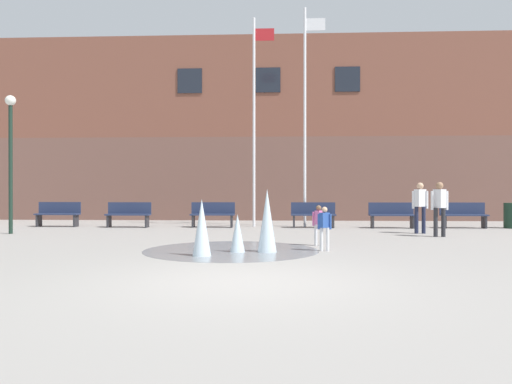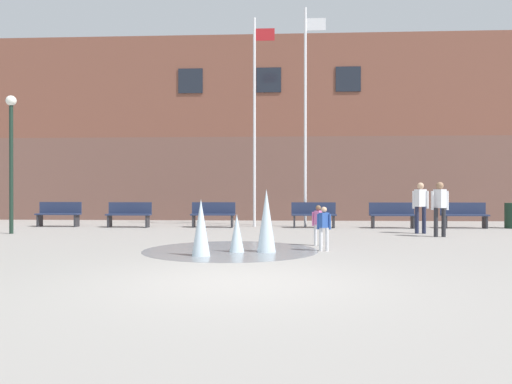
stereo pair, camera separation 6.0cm
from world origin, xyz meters
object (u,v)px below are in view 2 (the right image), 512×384
at_px(teen_by_trashcan, 440,205).
at_px(flagpole_left, 255,116).
at_px(park_bench_left_of_flagpoles, 129,214).
at_px(park_bench_under_left_flagpole, 213,214).
at_px(park_bench_far_left, 59,214).
at_px(child_running, 324,225).
at_px(flagpole_right, 306,111).
at_px(park_bench_under_right_flagpole, 392,215).
at_px(park_bench_far_right, 464,215).
at_px(park_bench_center, 314,214).
at_px(adult_in_red, 420,204).
at_px(child_in_fountain, 318,222).
at_px(lamp_post_left_lane, 11,145).

bearing_deg(teen_by_trashcan, flagpole_left, -148.06).
relative_size(park_bench_left_of_flagpoles, park_bench_under_left_flagpole, 1.00).
bearing_deg(park_bench_far_left, child_running, -37.15).
relative_size(flagpole_left, flagpole_right, 0.96).
bearing_deg(teen_by_trashcan, park_bench_under_right_flagpole, 167.35).
bearing_deg(park_bench_under_left_flagpole, park_bench_far_right, 0.39).
relative_size(park_bench_under_left_flagpole, park_bench_center, 1.00).
relative_size(park_bench_far_left, adult_in_red, 1.01).
relative_size(park_bench_under_right_flagpole, flagpole_right, 0.20).
height_order(park_bench_under_left_flagpole, child_in_fountain, child_in_fountain).
bearing_deg(child_in_fountain, park_bench_far_left, -93.97).
relative_size(park_bench_under_left_flagpole, child_running, 1.62).
bearing_deg(teen_by_trashcan, park_bench_left_of_flagpoles, -131.11).
bearing_deg(park_bench_under_left_flagpole, flagpole_left, 17.05).
xyz_separation_m(park_bench_under_left_flagpole, child_running, (3.44, -6.91, 0.10)).
xyz_separation_m(park_bench_center, park_bench_far_right, (5.34, 0.04, 0.00)).
xyz_separation_m(park_bench_far_left, flagpole_left, (7.29, 0.39, 3.64)).
distance_m(park_bench_left_of_flagpoles, adult_in_red, 10.11).
bearing_deg(park_bench_center, teen_by_trashcan, -44.61).
xyz_separation_m(park_bench_far_left, park_bench_center, (9.43, -0.05, 0.00)).
bearing_deg(child_running, flagpole_right, -127.40).
bearing_deg(lamp_post_left_lane, park_bench_under_left_flagpole, 26.69).
relative_size(park_bench_left_of_flagpoles, child_in_fountain, 1.62).
xyz_separation_m(park_bench_far_left, child_running, (9.22, -6.98, 0.10)).
height_order(park_bench_under_right_flagpole, flagpole_right, flagpole_right).
bearing_deg(adult_in_red, flagpole_left, -61.84).
distance_m(park_bench_far_left, park_bench_center, 9.43).
distance_m(teen_by_trashcan, lamp_post_left_lane, 13.11).
height_order(flagpole_right, lamp_post_left_lane, flagpole_right).
bearing_deg(flagpole_right, park_bench_left_of_flagpoles, -174.56).
bearing_deg(child_in_fountain, park_bench_left_of_flagpoles, -102.56).
bearing_deg(child_running, park_bench_far_left, -74.85).
xyz_separation_m(park_bench_far_left, adult_in_red, (12.60, -2.35, 0.45)).
bearing_deg(flagpole_left, flagpole_right, 0.00).
xyz_separation_m(flagpole_right, lamp_post_left_lane, (-9.30, -3.43, -1.53)).
height_order(child_running, child_in_fountain, same).
xyz_separation_m(park_bench_left_of_flagpoles, adult_in_red, (9.88, -2.12, 0.45)).
relative_size(park_bench_far_right, flagpole_right, 0.20).
bearing_deg(teen_by_trashcan, park_bench_far_left, -128.49).
distance_m(park_bench_far_right, child_running, 8.91).
xyz_separation_m(park_bench_under_left_flagpole, flagpole_right, (3.40, 0.46, 3.82)).
bearing_deg(flagpole_right, child_in_fountain, -90.05).
xyz_separation_m(park_bench_left_of_flagpoles, park_bench_far_right, (12.05, 0.21, 0.00)).
distance_m(park_bench_under_left_flagpole, adult_in_red, 7.20).
relative_size(teen_by_trashcan, adult_in_red, 1.00).
distance_m(park_bench_far_right, teen_by_trashcan, 3.95).
xyz_separation_m(park_bench_left_of_flagpoles, child_in_fountain, (6.45, -5.68, 0.10)).
height_order(park_bench_far_right, adult_in_red, adult_in_red).
bearing_deg(park_bench_far_left, park_bench_center, -0.33).
relative_size(child_in_fountain, adult_in_red, 0.62).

